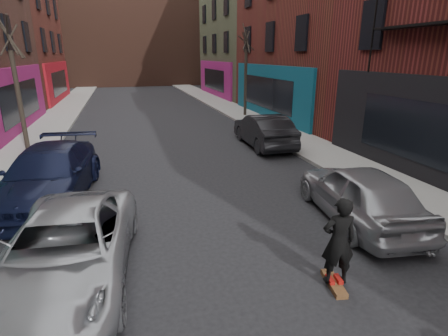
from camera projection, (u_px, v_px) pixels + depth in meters
sidewalk_left at (64, 111)px, 26.57m from camera, size 2.50×84.00×0.13m
sidewalk_right at (222, 105)px, 29.89m from camera, size 2.50×84.00×0.13m
building_far at (130, 34)px, 49.84m from camera, size 40.00×10.00×14.00m
tree_left_far at (15, 73)px, 14.60m from camera, size 2.00×2.00×6.50m
tree_right_far at (246, 64)px, 23.32m from camera, size 2.00×2.00×6.80m
parked_left_far at (67, 249)px, 6.48m from camera, size 2.77×5.12×1.36m
parked_left_end at (49, 175)px, 10.19m from camera, size 2.84×5.60×1.56m
parked_right_far at (359, 193)px, 8.91m from camera, size 2.30×4.59×1.50m
parked_right_end at (264, 130)px, 16.29m from camera, size 1.77×4.68×1.52m
skateboard at (334, 283)px, 6.52m from camera, size 0.37×0.83×0.10m
skateboarder at (339, 241)px, 6.24m from camera, size 0.68×0.51×1.68m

